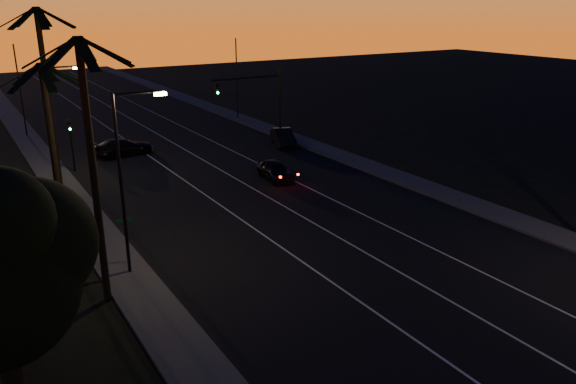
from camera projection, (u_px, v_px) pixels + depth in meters
road at (238, 185)px, 41.27m from camera, size 20.00×170.00×0.01m
sidewalk_left at (81, 212)px, 35.71m from camera, size 2.40×170.00×0.16m
sidewalk_right at (359, 162)px, 46.78m from camera, size 2.40×170.00×0.16m
lane_stripe_left at (201, 191)px, 39.78m from camera, size 0.12×160.00×0.01m
lane_stripe_mid at (244, 184)px, 41.51m from camera, size 0.12×160.00×0.01m
lane_stripe_right at (285, 176)px, 43.24m from camera, size 0.12×160.00×0.01m
palm_near at (91, 148)px, 23.08m from camera, size 4.25×4.16×11.53m
palm_mid at (51, 140)px, 27.89m from camera, size 4.25×4.16×10.03m
palm_far at (48, 95)px, 32.79m from camera, size 4.25×4.16×12.53m
streetlight_left_near at (126, 170)px, 26.19m from camera, size 2.55×0.26×9.00m
streetlight_left_far at (56, 114)px, 40.82m from camera, size 2.55×0.26×8.50m
street_sign at (125, 236)px, 28.13m from camera, size 0.70×0.06×2.60m
signal_mast at (258, 94)px, 51.33m from camera, size 7.10×0.41×7.00m
signal_post at (71, 136)px, 43.71m from camera, size 0.28×0.37×4.20m
far_pole_left at (20, 91)px, 54.58m from camera, size 0.14×0.14×9.00m
far_pole_right at (237, 79)px, 63.03m from camera, size 0.14×0.14×9.00m
lead_car at (275, 170)px, 42.40m from camera, size 2.04×4.74×1.41m
right_car at (283, 137)px, 52.41m from camera, size 3.02×4.95×1.54m
cross_car at (124, 147)px, 48.87m from camera, size 5.44×2.81×1.51m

